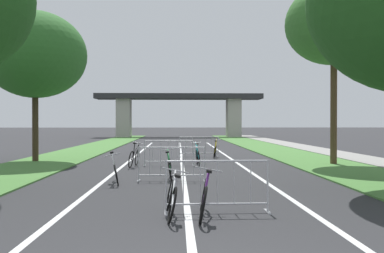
{
  "coord_description": "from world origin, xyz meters",
  "views": [
    {
      "loc": [
        -0.2,
        -3.86,
        1.79
      ],
      "look_at": [
        0.64,
        19.87,
        1.57
      ],
      "focal_mm": 38.79,
      "sensor_mm": 36.0,
      "label": 1
    }
  ],
  "objects": [
    {
      "name": "bicycle_silver_5",
      "position": [
        -0.32,
        3.93,
        0.37
      ],
      "size": [
        0.53,
        1.68,
        0.9
      ],
      "rotation": [
        0.0,
        0.0,
        0.06
      ],
      "color": "black",
      "rests_on": "ground"
    },
    {
      "name": "bicycle_black_4",
      "position": [
        -1.94,
        12.96,
        0.39
      ],
      "size": [
        0.59,
        1.74,
        1.01
      ],
      "rotation": [
        0.0,
        0.0,
        -0.13
      ],
      "color": "black",
      "rests_on": "ground"
    },
    {
      "name": "lane_stripe_right_lane",
      "position": [
        2.45,
        16.6,
        0.0
      ],
      "size": [
        0.14,
        33.2,
        0.01
      ],
      "primitive_type": "cube",
      "color": "silver",
      "rests_on": "ground"
    },
    {
      "name": "grass_verge_right",
      "position": [
        6.08,
        23.48,
        0.03
      ],
      "size": [
        3.25,
        57.39,
        0.05
      ],
      "primitive_type": "cube",
      "color": "#477A38",
      "rests_on": "ground"
    },
    {
      "name": "sidewalk_path_right",
      "position": [
        8.74,
        23.48,
        0.04
      ],
      "size": [
        2.08,
        57.39,
        0.08
      ],
      "primitive_type": "cube",
      "color": "gray",
      "rests_on": "ground"
    },
    {
      "name": "overpass_bridge",
      "position": [
        0.0,
        47.43,
        3.8
      ],
      "size": [
        20.38,
        3.47,
        5.33
      ],
      "color": "#2D2D30",
      "rests_on": "ground"
    },
    {
      "name": "lane_stripe_left_lane",
      "position": [
        -2.45,
        16.6,
        0.0
      ],
      "size": [
        0.14,
        33.2,
        0.01
      ],
      "primitive_type": "cube",
      "color": "silver",
      "rests_on": "ground"
    },
    {
      "name": "bicycle_purple_3",
      "position": [
        0.3,
        3.91,
        0.37
      ],
      "size": [
        0.56,
        1.78,
        0.94
      ],
      "rotation": [
        0.0,
        0.0,
        -0.08
      ],
      "color": "black",
      "rests_on": "ground"
    },
    {
      "name": "crowd_barrier_nearest",
      "position": [
        0.58,
        4.29,
        0.51
      ],
      "size": [
        2.09,
        0.48,
        1.05
      ],
      "rotation": [
        0.0,
        0.0,
        0.02
      ],
      "color": "#ADADB2",
      "rests_on": "ground"
    },
    {
      "name": "tree_left_cypress_far",
      "position": [
        -6.67,
        15.23,
        4.87
      ],
      "size": [
        4.62,
        4.62,
        6.85
      ],
      "color": "#3D2D1E",
      "rests_on": "ground"
    },
    {
      "name": "tree_right_pine_far",
      "position": [
        6.44,
        13.5,
        5.97
      ],
      "size": [
        4.1,
        4.1,
        7.73
      ],
      "color": "#4C3823",
      "rests_on": "ground"
    },
    {
      "name": "crowd_barrier_fourth",
      "position": [
        0.93,
        17.83,
        0.51
      ],
      "size": [
        2.08,
        0.44,
        1.05
      ],
      "rotation": [
        0.0,
        0.0,
        -0.0
      ],
      "color": "#ADADB2",
      "rests_on": "ground"
    },
    {
      "name": "lane_stripe_center",
      "position": [
        0.0,
        16.6,
        0.0
      ],
      "size": [
        0.14,
        33.2,
        0.01
      ],
      "primitive_type": "cube",
      "color": "silver",
      "rests_on": "ground"
    },
    {
      "name": "grass_verge_left",
      "position": [
        -6.08,
        23.48,
        0.03
      ],
      "size": [
        3.25,
        57.39,
        0.05
      ],
      "primitive_type": "cube",
      "color": "#477A38",
      "rests_on": "ground"
    },
    {
      "name": "bicycle_yellow_1",
      "position": [
        1.73,
        17.29,
        0.35
      ],
      "size": [
        0.54,
        1.62,
        0.95
      ],
      "rotation": [
        0.0,
        0.0,
        -0.15
      ],
      "color": "black",
      "rests_on": "ground"
    },
    {
      "name": "bicycle_teal_6",
      "position": [
        0.66,
        13.66,
        0.36
      ],
      "size": [
        0.44,
        1.72,
        0.95
      ],
      "rotation": [
        0.0,
        0.0,
        0.03
      ],
      "color": "black",
      "rests_on": "ground"
    },
    {
      "name": "bicycle_green_0",
      "position": [
        -0.44,
        9.32,
        0.36
      ],
      "size": [
        0.43,
        1.63,
        0.95
      ],
      "rotation": [
        0.0,
        0.0,
        -0.0
      ],
      "color": "black",
      "rests_on": "ground"
    },
    {
      "name": "bicycle_white_2",
      "position": [
        -2.02,
        8.39,
        0.36
      ],
      "size": [
        0.48,
        1.61,
        0.94
      ],
      "rotation": [
        0.0,
        0.0,
        3.3
      ],
      "color": "black",
      "rests_on": "ground"
    },
    {
      "name": "crowd_barrier_third",
      "position": [
        -0.55,
        13.32,
        0.51
      ],
      "size": [
        2.08,
        0.46,
        1.05
      ],
      "rotation": [
        0.0,
        0.0,
        -0.01
      ],
      "color": "#ADADB2",
      "rests_on": "ground"
    },
    {
      "name": "crowd_barrier_second",
      "position": [
        -0.38,
        8.81,
        0.51
      ],
      "size": [
        2.09,
        0.51,
        1.05
      ],
      "rotation": [
        0.0,
        0.0,
        -0.03
      ],
      "color": "#ADADB2",
      "rests_on": "ground"
    }
  ]
}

